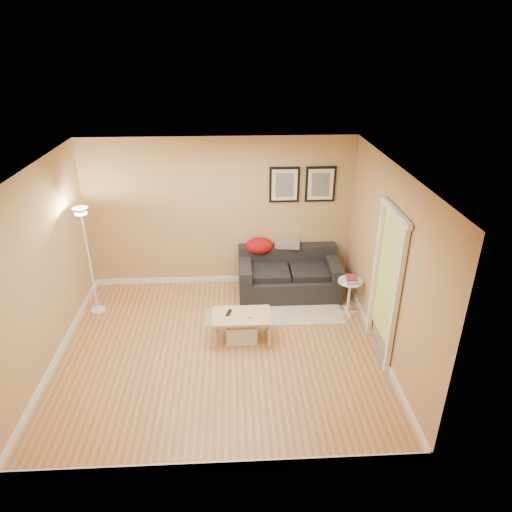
% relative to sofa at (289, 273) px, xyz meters
% --- Properties ---
extents(floor, '(4.50, 4.50, 0.00)m').
position_rel_sofa_xyz_m(floor, '(-1.15, -1.53, -0.38)').
color(floor, tan).
rests_on(floor, ground).
extents(ceiling, '(4.50, 4.50, 0.00)m').
position_rel_sofa_xyz_m(ceiling, '(-1.15, -1.53, 2.23)').
color(ceiling, white).
rests_on(ceiling, wall_back).
extents(wall_back, '(4.50, 0.00, 4.50)m').
position_rel_sofa_xyz_m(wall_back, '(-1.15, 0.47, 0.92)').
color(wall_back, tan).
rests_on(wall_back, ground).
extents(wall_front, '(4.50, 0.00, 4.50)m').
position_rel_sofa_xyz_m(wall_front, '(-1.15, -3.53, 0.92)').
color(wall_front, tan).
rests_on(wall_front, ground).
extents(wall_left, '(0.00, 4.00, 4.00)m').
position_rel_sofa_xyz_m(wall_left, '(-3.40, -1.53, 0.92)').
color(wall_left, tan).
rests_on(wall_left, ground).
extents(wall_right, '(0.00, 4.00, 4.00)m').
position_rel_sofa_xyz_m(wall_right, '(1.10, -1.53, 0.92)').
color(wall_right, tan).
rests_on(wall_right, ground).
extents(baseboard_back, '(4.50, 0.02, 0.10)m').
position_rel_sofa_xyz_m(baseboard_back, '(-1.15, 0.46, -0.33)').
color(baseboard_back, white).
rests_on(baseboard_back, ground).
extents(baseboard_front, '(4.50, 0.02, 0.10)m').
position_rel_sofa_xyz_m(baseboard_front, '(-1.15, -3.52, -0.33)').
color(baseboard_front, white).
rests_on(baseboard_front, ground).
extents(baseboard_left, '(0.02, 4.00, 0.10)m').
position_rel_sofa_xyz_m(baseboard_left, '(-3.39, -1.53, -0.33)').
color(baseboard_left, white).
rests_on(baseboard_left, ground).
extents(baseboard_right, '(0.02, 4.00, 0.10)m').
position_rel_sofa_xyz_m(baseboard_right, '(1.09, -1.53, -0.33)').
color(baseboard_right, white).
rests_on(baseboard_right, ground).
extents(sofa, '(1.70, 0.90, 0.75)m').
position_rel_sofa_xyz_m(sofa, '(0.00, 0.00, 0.00)').
color(sofa, black).
rests_on(sofa, ground).
extents(red_throw, '(0.48, 0.36, 0.28)m').
position_rel_sofa_xyz_m(red_throw, '(-0.49, 0.29, 0.40)').
color(red_throw, maroon).
rests_on(red_throw, sofa).
extents(plaid_throw, '(0.45, 0.32, 0.10)m').
position_rel_sofa_xyz_m(plaid_throw, '(-0.01, 0.33, 0.41)').
color(plaid_throw, tan).
rests_on(plaid_throw, sofa).
extents(framed_print_left, '(0.50, 0.04, 0.60)m').
position_rel_sofa_xyz_m(framed_print_left, '(-0.07, 0.45, 1.43)').
color(framed_print_left, black).
rests_on(framed_print_left, wall_back).
extents(framed_print_right, '(0.50, 0.04, 0.60)m').
position_rel_sofa_xyz_m(framed_print_right, '(0.53, 0.45, 1.43)').
color(framed_print_right, black).
rests_on(framed_print_right, wall_back).
extents(area_rug, '(1.25, 0.85, 0.01)m').
position_rel_sofa_xyz_m(area_rug, '(0.15, -0.57, -0.37)').
color(area_rug, beige).
rests_on(area_rug, ground).
extents(green_runner, '(0.70, 0.50, 0.01)m').
position_rel_sofa_xyz_m(green_runner, '(-1.05, -0.72, -0.37)').
color(green_runner, '#668C4C').
rests_on(green_runner, ground).
extents(coffee_table, '(0.97, 0.77, 0.42)m').
position_rel_sofa_xyz_m(coffee_table, '(-0.84, -1.30, -0.16)').
color(coffee_table, tan).
rests_on(coffee_table, ground).
extents(remote_control, '(0.09, 0.17, 0.02)m').
position_rel_sofa_xyz_m(remote_control, '(-1.02, -1.25, 0.06)').
color(remote_control, black).
rests_on(remote_control, coffee_table).
extents(tape_roll, '(0.07, 0.07, 0.03)m').
position_rel_sofa_xyz_m(tape_roll, '(-0.73, -1.37, 0.06)').
color(tape_roll, yellow).
rests_on(tape_roll, coffee_table).
extents(storage_bin, '(0.46, 0.34, 0.28)m').
position_rel_sofa_xyz_m(storage_bin, '(-0.85, -1.30, -0.23)').
color(storage_bin, white).
rests_on(storage_bin, ground).
extents(side_table, '(0.39, 0.39, 0.59)m').
position_rel_sofa_xyz_m(side_table, '(0.87, -0.69, -0.08)').
color(side_table, white).
rests_on(side_table, ground).
extents(book_stack, '(0.25, 0.29, 0.08)m').
position_rel_sofa_xyz_m(book_stack, '(0.89, -0.71, 0.26)').
color(book_stack, teal).
rests_on(book_stack, side_table).
extents(floor_lamp, '(0.23, 0.23, 1.77)m').
position_rel_sofa_xyz_m(floor_lamp, '(-3.15, -0.41, 0.46)').
color(floor_lamp, white).
rests_on(floor_lamp, ground).
extents(doorway, '(0.12, 1.01, 2.13)m').
position_rel_sofa_xyz_m(doorway, '(1.05, -1.68, 0.65)').
color(doorway, white).
rests_on(doorway, ground).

